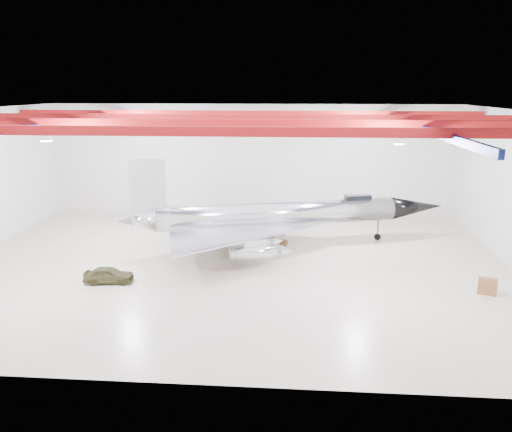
{
  "coord_description": "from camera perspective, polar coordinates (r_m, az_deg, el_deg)",
  "views": [
    {
      "loc": [
        4.31,
        -33.9,
        12.53
      ],
      "look_at": [
        1.54,
        2.0,
        3.24
      ],
      "focal_mm": 35.0,
      "sensor_mm": 36.0,
      "label": 1
    }
  ],
  "objects": [
    {
      "name": "jeep",
      "position": [
        34.51,
        -16.47,
        -6.47
      ],
      "size": [
        3.34,
        1.64,
        1.1
      ],
      "primitive_type": "imported",
      "rotation": [
        0.0,
        0.0,
        1.68
      ],
      "color": "#3D3C1E",
      "rests_on": "floor"
    },
    {
      "name": "floor",
      "position": [
        36.4,
        -2.67,
        -5.68
      ],
      "size": [
        40.0,
        40.0,
        0.0
      ],
      "primitive_type": "plane",
      "color": "beige",
      "rests_on": "ground"
    },
    {
      "name": "tool_chest",
      "position": [
        39.25,
        1.98,
        -3.89
      ],
      "size": [
        0.43,
        0.43,
        0.35
      ],
      "primitive_type": "cylinder",
      "rotation": [
        0.0,
        0.0,
        0.12
      ],
      "color": "#A01D10",
      "rests_on": "floor"
    },
    {
      "name": "spares_box",
      "position": [
        44.27,
        3.16,
        -1.77
      ],
      "size": [
        0.43,
        0.43,
        0.33
      ],
      "primitive_type": "cylinder",
      "rotation": [
        0.0,
        0.0,
        0.18
      ],
      "color": "#59595B",
      "rests_on": "floor"
    },
    {
      "name": "desk",
      "position": [
        34.57,
        24.94,
        -7.29
      ],
      "size": [
        1.24,
        0.93,
        1.02
      ],
      "primitive_type": "cube",
      "rotation": [
        0.0,
        0.0,
        -0.38
      ],
      "color": "brown",
      "rests_on": "floor"
    },
    {
      "name": "ceiling",
      "position": [
        34.21,
        -2.89,
        11.89
      ],
      "size": [
        40.0,
        40.0,
        0.0
      ],
      "primitive_type": "plane",
      "rotation": [
        3.14,
        0.0,
        0.0
      ],
      "color": "#0A0F38",
      "rests_on": "wall_back"
    },
    {
      "name": "engine_drum",
      "position": [
        40.96,
        -1.23,
        -2.98
      ],
      "size": [
        0.56,
        0.56,
        0.49
      ],
      "primitive_type": "cylinder",
      "rotation": [
        0.0,
        0.0,
        0.02
      ],
      "color": "#59595B",
      "rests_on": "floor"
    },
    {
      "name": "crate_ply",
      "position": [
        41.41,
        -7.66,
        -3.04
      ],
      "size": [
        0.5,
        0.42,
        0.32
      ],
      "primitive_type": "cube",
      "rotation": [
        0.0,
        0.0,
        -0.13
      ],
      "color": "olive",
      "rests_on": "floor"
    },
    {
      "name": "crate_small",
      "position": [
        41.88,
        -8.13,
        -2.89
      ],
      "size": [
        0.44,
        0.37,
        0.28
      ],
      "primitive_type": "cube",
      "rotation": [
        0.0,
        0.0,
        -0.12
      ],
      "color": "#59595B",
      "rests_on": "floor"
    },
    {
      "name": "oil_barrel",
      "position": [
        42.38,
        -3.62,
        -2.5
      ],
      "size": [
        0.63,
        0.58,
        0.35
      ],
      "primitive_type": "cube",
      "rotation": [
        0.0,
        0.0,
        0.43
      ],
      "color": "olive",
      "rests_on": "floor"
    },
    {
      "name": "parts_bin",
      "position": [
        41.04,
        3.16,
        -3.03
      ],
      "size": [
        0.69,
        0.62,
        0.4
      ],
      "primitive_type": "cube",
      "rotation": [
        0.0,
        0.0,
        -0.32
      ],
      "color": "olive",
      "rests_on": "floor"
    },
    {
      "name": "toolbox_red",
      "position": [
        43.52,
        -5.84,
        -2.13
      ],
      "size": [
        0.5,
        0.43,
        0.3
      ],
      "primitive_type": "cube",
      "rotation": [
        0.0,
        0.0,
        0.23
      ],
      "color": "#A01D10",
      "rests_on": "floor"
    },
    {
      "name": "wall_back",
      "position": [
        49.59,
        -0.62,
        6.32
      ],
      "size": [
        40.0,
        0.0,
        40.0
      ],
      "primitive_type": "plane",
      "rotation": [
        1.57,
        0.0,
        0.0
      ],
      "color": "silver",
      "rests_on": "floor"
    },
    {
      "name": "ceiling_structure",
      "position": [
        34.25,
        -2.87,
        10.76
      ],
      "size": [
        39.5,
        29.5,
        1.08
      ],
      "color": "maroon",
      "rests_on": "ceiling"
    },
    {
      "name": "jet_aircraft",
      "position": [
        40.11,
        2.46,
        -0.14
      ],
      "size": [
        26.55,
        18.99,
        7.38
      ],
      "rotation": [
        0.0,
        0.0,
        0.27
      ],
      "color": "silver",
      "rests_on": "floor"
    }
  ]
}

